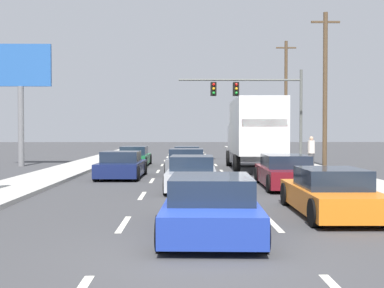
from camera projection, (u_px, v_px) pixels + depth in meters
The scene contains 18 objects.
ground_plane at pixel (189, 163), 33.50m from camera, with size 140.00×140.00×0.00m, color #3D3D3F.
sidewalk_right at pixel (301, 167), 28.62m from camera, with size 2.51×80.00×0.14m, color #B2AFA8.
sidewalk_left at pixel (77, 167), 28.39m from camera, with size 2.51×80.00×0.14m, color #B2AFA8.
lane_markings at pixel (189, 168), 28.63m from camera, with size 3.54×57.00×0.01m.
car_green at pixel (134, 157), 30.21m from camera, with size 1.86×4.61×1.22m.
car_navy at pixel (122, 166), 22.35m from camera, with size 2.05×4.28×1.22m.
car_tan at pixel (187, 156), 31.16m from camera, with size 1.93×4.46×1.19m.
car_gray at pixel (187, 162), 24.86m from camera, with size 2.11×4.66×1.26m.
car_silver at pixel (192, 174), 17.77m from camera, with size 1.95×4.38×1.23m.
car_blue at pixel (211, 206), 10.20m from camera, with size 2.13×4.64×1.19m.
box_truck at pixel (254, 131), 26.82m from camera, with size 2.71×8.57×3.79m.
car_maroon at pixel (285, 172), 18.54m from camera, with size 1.99×4.61×1.23m.
car_orange at pixel (330, 194), 12.34m from camera, with size 1.86×4.38×1.18m.
traffic_signal_mast at pixel (250, 95), 34.70m from camera, with size 8.78×0.69×6.52m.
utility_pole_mid at pixel (325, 87), 30.65m from camera, with size 1.80×0.28×9.55m.
utility_pole_far at pixel (286, 97), 44.03m from camera, with size 1.80×0.28×10.25m.
roadside_billboard at pixel (21, 80), 29.87m from camera, with size 3.72×0.36×7.45m.
pedestrian_near_corner at pixel (311, 152), 26.52m from camera, with size 0.38×0.38×1.72m.
Camera 1 is at (-0.34, -8.46, 2.09)m, focal length 45.95 mm.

